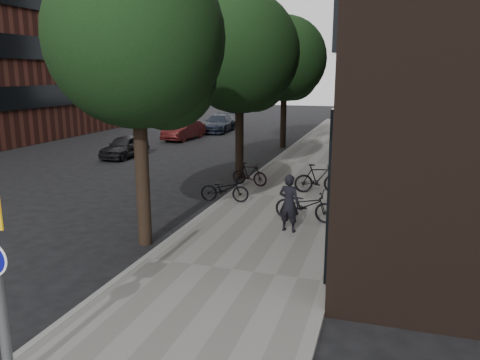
% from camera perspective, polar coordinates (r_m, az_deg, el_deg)
% --- Properties ---
extents(ground, '(120.00, 120.00, 0.00)m').
position_cam_1_polar(ground, '(8.27, -10.34, -20.12)').
color(ground, black).
rests_on(ground, ground).
extents(sidewalk, '(4.50, 60.00, 0.12)m').
position_cam_1_polar(sidewalk, '(16.97, 6.13, -2.24)').
color(sidewalk, slate).
rests_on(sidewalk, ground).
extents(curb_edge, '(0.15, 60.00, 0.13)m').
position_cam_1_polar(curb_edge, '(17.52, -1.11, -1.67)').
color(curb_edge, slate).
rests_on(curb_edge, ground).
extents(street_tree_near, '(4.40, 4.40, 7.50)m').
position_cam_1_polar(street_tree_near, '(12.25, -11.90, 15.60)').
color(street_tree_near, black).
rests_on(street_tree_near, ground).
extents(street_tree_mid, '(5.00, 5.00, 7.80)m').
position_cam_1_polar(street_tree_mid, '(20.12, 0.25, 14.73)').
color(street_tree_mid, black).
rests_on(street_tree_mid, ground).
extents(street_tree_far, '(5.00, 5.00, 7.80)m').
position_cam_1_polar(street_tree_far, '(28.84, 5.65, 14.13)').
color(street_tree_far, black).
rests_on(street_tree_far, ground).
extents(pedestrian, '(0.67, 0.51, 1.64)m').
position_cam_1_polar(pedestrian, '(13.11, 6.00, -2.81)').
color(pedestrian, black).
rests_on(pedestrian, sidewalk).
extents(parked_bike_facade_near, '(1.91, 0.82, 0.98)m').
position_cam_1_polar(parked_bike_facade_near, '(14.18, 7.97, -3.04)').
color(parked_bike_facade_near, black).
rests_on(parked_bike_facade_near, sidewalk).
extents(parked_bike_facade_far, '(1.86, 1.05, 1.08)m').
position_cam_1_polar(parked_bike_facade_far, '(17.58, 9.54, 0.19)').
color(parked_bike_facade_far, black).
rests_on(parked_bike_facade_far, sidewalk).
extents(parked_bike_curb_near, '(1.75, 0.82, 0.88)m').
position_cam_1_polar(parked_bike_curb_near, '(16.15, -1.88, -1.11)').
color(parked_bike_curb_near, black).
rests_on(parked_bike_curb_near, sidewalk).
extents(parked_bike_curb_far, '(1.56, 0.69, 0.91)m').
position_cam_1_polar(parked_bike_curb_far, '(18.48, 1.16, 0.72)').
color(parked_bike_curb_far, black).
rests_on(parked_bike_curb_far, sidewalk).
extents(parked_car_near, '(1.44, 3.48, 1.18)m').
position_cam_1_polar(parked_car_near, '(26.12, -13.87, 3.99)').
color(parked_car_near, black).
rests_on(parked_car_near, ground).
extents(parked_car_mid, '(1.77, 4.10, 1.31)m').
position_cam_1_polar(parked_car_mid, '(32.39, -6.88, 6.06)').
color(parked_car_mid, '#4E1616').
rests_on(parked_car_mid, ground).
extents(parked_car_far, '(2.13, 4.68, 1.33)m').
position_cam_1_polar(parked_car_far, '(36.49, -2.61, 6.92)').
color(parked_car_far, black).
rests_on(parked_car_far, ground).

